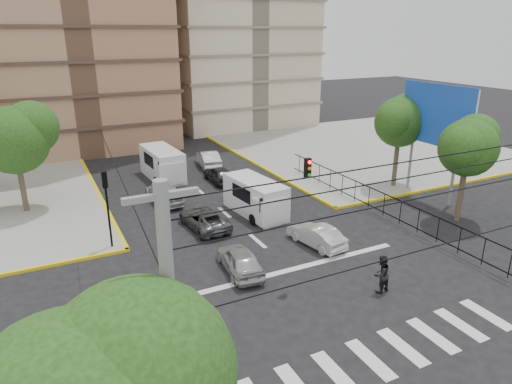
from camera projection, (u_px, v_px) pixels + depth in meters
ground at (303, 281)px, 22.50m from camera, size 160.00×160.00×0.00m
sidewalk_ne at (364, 148)px, 47.76m from camera, size 26.00×26.00×0.15m
crosswalk_stripes at (387, 353)px, 17.44m from camera, size 12.00×2.40×0.01m
stop_line at (291, 270)px, 23.51m from camera, size 13.00×0.40×0.01m
park_fence at (383, 217)px, 30.08m from camera, size 0.10×22.50×1.66m
billboard at (437, 117)px, 31.64m from camera, size 0.36×6.20×8.10m
tree_park_a at (469, 145)px, 28.03m from camera, size 4.41×3.60×6.83m
tree_park_c at (401, 120)px, 34.25m from camera, size 4.65×3.80×7.25m
tree_tudor at (15, 137)px, 29.24m from camera, size 5.39×4.40×7.43m
traffic_light_nw at (106, 197)px, 24.75m from camera, size 0.28×0.22×4.40m
traffic_light_hanging at (334, 178)px, 18.81m from camera, size 18.00×9.12×0.92m
utility_pole_sw at (175, 379)px, 9.53m from camera, size 1.40×0.28×9.00m
van_right_lane at (257, 199)px, 30.16m from camera, size 2.60×5.41×2.35m
van_left_lane at (163, 165)px, 37.48m from camera, size 2.50×5.67×2.50m
car_silver_front_left at (240, 260)px, 23.13m from camera, size 1.96×4.07×1.34m
car_white_front_right at (316, 235)px, 26.01m from camera, size 1.94×3.98×1.26m
car_grey_mid_left at (204, 219)px, 28.28m from camera, size 2.35×4.54×1.22m
car_silver_rear_left at (164, 193)px, 32.64m from camera, size 1.99×4.69×1.35m
car_darkgrey_mid_right at (219, 174)px, 36.87m from camera, size 1.62×3.89×1.32m
car_white_rear_right at (208, 159)px, 41.11m from camera, size 2.16×4.60×1.46m
pedestrian_crosswalk at (381, 274)px, 21.24m from camera, size 0.99×0.82×1.86m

